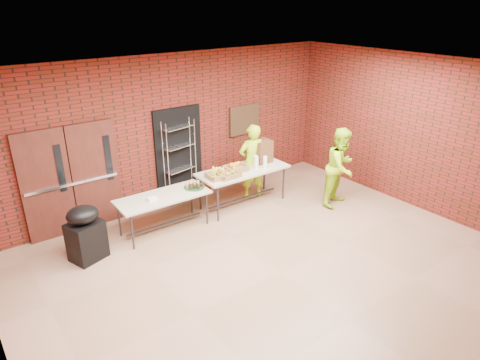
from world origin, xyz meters
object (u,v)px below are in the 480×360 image
Objects in this scene: covered_grill at (85,233)px; wire_rack at (180,162)px; coffee_dispenser at (262,151)px; volunteer_man at (341,167)px; table_right at (243,172)px; table_left at (163,199)px; volunteer_woman at (252,162)px.

wire_rack is at bearing 4.18° from covered_grill.
volunteer_man reaches higher than coffee_dispenser.
volunteer_man is (1.70, -1.23, 0.11)m from table_right.
covered_grill is (-2.43, -0.99, -0.43)m from wire_rack.
coffee_dispenser is at bearing 114.07° from volunteer_man.
volunteer_woman reaches higher than table_left.
coffee_dispenser is 0.50× the size of covered_grill.
wire_rack is at bearing 127.03° from volunteer_man.
volunteer_man reaches higher than table_right.
wire_rack is 3.46m from volunteer_man.
volunteer_woman is (0.39, 0.18, 0.10)m from table_right.
coffee_dispenser is 0.29× the size of volunteer_woman.
wire_rack is 1.86× the size of covered_grill.
wire_rack is at bearing 139.26° from table_right.
wire_rack is 1.09× the size of volunteer_man.
volunteer_man reaches higher than table_left.
table_left is at bearing 146.24° from volunteer_man.
covered_grill is 0.59× the size of volunteer_woman.
wire_rack is 1.58m from volunteer_woman.
covered_grill is 3.86m from volunteer_woman.
volunteer_woman is at bearing -38.68° from wire_rack.
table_left is at bearing -14.41° from covered_grill.
table_left is 2.56m from coffee_dispenser.
wire_rack is at bearing -14.84° from volunteer_woman.
volunteer_woman is at bearing 25.68° from table_right.
volunteer_woman is (-0.23, 0.07, -0.22)m from coffee_dispenser.
volunteer_woman is at bearing 164.10° from coffee_dispenser.
coffee_dispenser reaches higher than table_left.
table_right reaches higher than table_left.
coffee_dispenser is (1.63, -0.79, 0.13)m from wire_rack.
coffee_dispenser reaches higher than table_right.
wire_rack is 1.04× the size of table_left.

